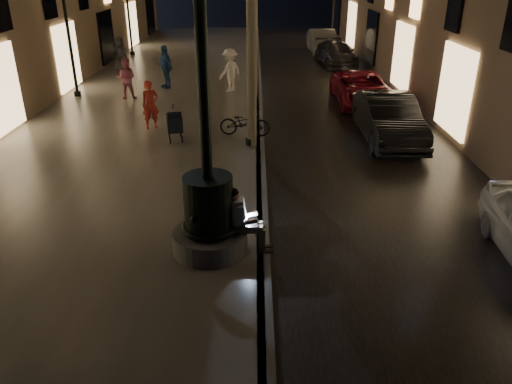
{
  "coord_description": "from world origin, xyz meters",
  "views": [
    {
      "loc": [
        -0.15,
        -6.13,
        5.15
      ],
      "look_at": [
        -0.14,
        3.0,
        0.94
      ],
      "focal_mm": 35.0,
      "sensor_mm": 36.0,
      "label": 1
    }
  ],
  "objects_px": {
    "lamp_curb_a": "(250,39)",
    "car_second": "(388,119)",
    "lamp_left_b": "(66,17)",
    "seated_man_laptop": "(242,218)",
    "pedestrian_red": "(151,105)",
    "stroller": "(175,123)",
    "pedestrian_white": "(230,70)",
    "fountain_lamppost": "(208,202)",
    "lamp_left_c": "(127,0)",
    "pedestrian_dark": "(120,54)",
    "pedestrian_blue": "(165,67)",
    "lamp_curb_c": "(253,0)",
    "pedestrian_pink": "(126,78)",
    "lamp_curb_b": "(252,13)",
    "car_rear": "(336,54)",
    "bicycle": "(245,123)",
    "car_fifth": "(322,42)",
    "car_third": "(363,89)"
  },
  "relations": [
    {
      "from": "lamp_curb_a",
      "to": "pedestrian_red",
      "type": "bearing_deg",
      "value": 153.05
    },
    {
      "from": "lamp_left_b",
      "to": "pedestrian_white",
      "type": "relative_size",
      "value": 2.74
    },
    {
      "from": "car_second",
      "to": "pedestrian_dark",
      "type": "bearing_deg",
      "value": 136.85
    },
    {
      "from": "seated_man_laptop",
      "to": "lamp_curb_a",
      "type": "distance_m",
      "value": 6.45
    },
    {
      "from": "lamp_curb_a",
      "to": "car_second",
      "type": "distance_m",
      "value": 5.07
    },
    {
      "from": "car_second",
      "to": "lamp_curb_a",
      "type": "bearing_deg",
      "value": -167.87
    },
    {
      "from": "lamp_curb_c",
      "to": "lamp_left_b",
      "type": "distance_m",
      "value": 12.26
    },
    {
      "from": "pedestrian_red",
      "to": "pedestrian_pink",
      "type": "bearing_deg",
      "value": 88.76
    },
    {
      "from": "lamp_curb_a",
      "to": "car_rear",
      "type": "bearing_deg",
      "value": 71.67
    },
    {
      "from": "stroller",
      "to": "pedestrian_white",
      "type": "xyz_separation_m",
      "value": [
        1.39,
        6.38,
        0.34
      ]
    },
    {
      "from": "lamp_curb_a",
      "to": "lamp_left_b",
      "type": "bearing_deg",
      "value": 139.8
    },
    {
      "from": "car_fifth",
      "to": "bicycle",
      "type": "xyz_separation_m",
      "value": [
        -4.47,
        -16.83,
        -0.09
      ]
    },
    {
      "from": "car_third",
      "to": "pedestrian_blue",
      "type": "height_order",
      "value": "pedestrian_blue"
    },
    {
      "from": "pedestrian_white",
      "to": "pedestrian_blue",
      "type": "bearing_deg",
      "value": -61.29
    },
    {
      "from": "pedestrian_white",
      "to": "lamp_left_c",
      "type": "bearing_deg",
      "value": -103.3
    },
    {
      "from": "car_second",
      "to": "fountain_lamppost",
      "type": "bearing_deg",
      "value": -126.03
    },
    {
      "from": "lamp_curb_a",
      "to": "lamp_left_b",
      "type": "xyz_separation_m",
      "value": [
        -7.1,
        6.0,
        0.0
      ]
    },
    {
      "from": "seated_man_laptop",
      "to": "car_third",
      "type": "relative_size",
      "value": 0.28
    },
    {
      "from": "car_fifth",
      "to": "fountain_lamppost",
      "type": "bearing_deg",
      "value": -103.17
    },
    {
      "from": "lamp_curb_b",
      "to": "lamp_left_c",
      "type": "distance_m",
      "value": 10.7
    },
    {
      "from": "seated_man_laptop",
      "to": "pedestrian_dark",
      "type": "height_order",
      "value": "pedestrian_dark"
    },
    {
      "from": "car_fifth",
      "to": "lamp_left_b",
      "type": "bearing_deg",
      "value": -135.54
    },
    {
      "from": "pedestrian_red",
      "to": "pedestrian_blue",
      "type": "distance_m",
      "value": 5.87
    },
    {
      "from": "lamp_curb_b",
      "to": "bicycle",
      "type": "relative_size",
      "value": 3.03
    },
    {
      "from": "lamp_curb_c",
      "to": "lamp_curb_b",
      "type": "bearing_deg",
      "value": -90.0
    },
    {
      "from": "lamp_left_c",
      "to": "car_rear",
      "type": "bearing_deg",
      "value": -10.69
    },
    {
      "from": "fountain_lamppost",
      "to": "car_second",
      "type": "bearing_deg",
      "value": 54.25
    },
    {
      "from": "lamp_curb_a",
      "to": "pedestrian_dark",
      "type": "bearing_deg",
      "value": 120.68
    },
    {
      "from": "pedestrian_white",
      "to": "bicycle",
      "type": "xyz_separation_m",
      "value": [
        0.73,
        -5.93,
        -0.46
      ]
    },
    {
      "from": "car_fifth",
      "to": "car_third",
      "type": "bearing_deg",
      "value": -90.92
    },
    {
      "from": "lamp_curb_a",
      "to": "stroller",
      "type": "xyz_separation_m",
      "value": [
        -2.29,
        0.41,
        -2.49
      ]
    },
    {
      "from": "lamp_left_c",
      "to": "pedestrian_dark",
      "type": "xyz_separation_m",
      "value": [
        0.58,
        -5.01,
        -2.2
      ]
    },
    {
      "from": "lamp_curb_b",
      "to": "bicycle",
      "type": "distance_m",
      "value": 7.61
    },
    {
      "from": "pedestrian_blue",
      "to": "lamp_left_c",
      "type": "bearing_deg",
      "value": 165.3
    },
    {
      "from": "seated_man_laptop",
      "to": "pedestrian_blue",
      "type": "height_order",
      "value": "pedestrian_blue"
    },
    {
      "from": "seated_man_laptop",
      "to": "pedestrian_red",
      "type": "relative_size",
      "value": 0.82
    },
    {
      "from": "car_second",
      "to": "pedestrian_blue",
      "type": "relative_size",
      "value": 2.43
    },
    {
      "from": "lamp_left_b",
      "to": "bicycle",
      "type": "height_order",
      "value": "lamp_left_b"
    },
    {
      "from": "lamp_left_b",
      "to": "seated_man_laptop",
      "type": "bearing_deg",
      "value": -59.71
    },
    {
      "from": "lamp_left_b",
      "to": "pedestrian_dark",
      "type": "relative_size",
      "value": 2.86
    },
    {
      "from": "pedestrian_red",
      "to": "pedestrian_blue",
      "type": "height_order",
      "value": "pedestrian_blue"
    },
    {
      "from": "lamp_curb_c",
      "to": "car_second",
      "type": "relative_size",
      "value": 1.1
    },
    {
      "from": "lamp_curb_c",
      "to": "pedestrian_pink",
      "type": "height_order",
      "value": "lamp_curb_c"
    },
    {
      "from": "lamp_curb_c",
      "to": "pedestrian_white",
      "type": "xyz_separation_m",
      "value": [
        -0.9,
        -9.21,
        -2.16
      ]
    },
    {
      "from": "fountain_lamppost",
      "to": "pedestrian_red",
      "type": "xyz_separation_m",
      "value": [
        -2.53,
        7.64,
        -0.23
      ]
    },
    {
      "from": "fountain_lamppost",
      "to": "seated_man_laptop",
      "type": "distance_m",
      "value": 0.69
    },
    {
      "from": "seated_man_laptop",
      "to": "pedestrian_dark",
      "type": "bearing_deg",
      "value": 110.73
    },
    {
      "from": "seated_man_laptop",
      "to": "lamp_curb_a",
      "type": "height_order",
      "value": "lamp_curb_a"
    },
    {
      "from": "fountain_lamppost",
      "to": "stroller",
      "type": "bearing_deg",
      "value": 103.91
    },
    {
      "from": "seated_man_laptop",
      "to": "car_second",
      "type": "xyz_separation_m",
      "value": [
        4.39,
        6.95,
        -0.16
      ]
    }
  ]
}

